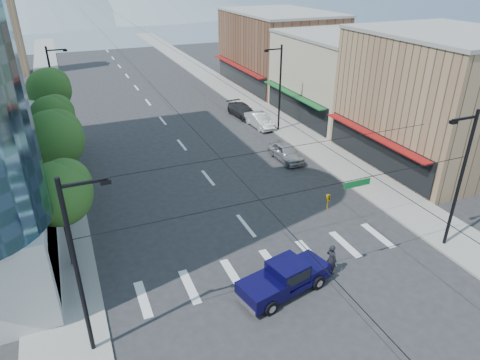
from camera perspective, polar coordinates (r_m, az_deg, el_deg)
The scene contains 19 objects.
ground at distance 25.30m, azimuth 6.37°, elevation -12.88°, with size 160.00×160.00×0.00m, color #28282B.
sidewalk_left at distance 59.00m, azimuth -24.14°, elevation 8.72°, with size 4.00×120.00×0.15m, color gray.
sidewalk_right at distance 62.95m, azimuth -1.62°, elevation 12.06°, with size 4.00×120.00×0.15m, color gray.
shop_near at distance 41.59m, azimuth 24.93°, elevation 9.59°, with size 12.00×14.00×11.00m, color #8C6B4C.
shop_mid at distance 51.93m, azimuth 13.55°, elevation 13.19°, with size 12.00×14.00×9.00m, color tan.
shop_far at distance 65.16m, azimuth 5.18°, elevation 16.90°, with size 12.00×18.00×10.00m, color brown.
clock_tower at distance 79.21m, azimuth -29.35°, elevation 19.73°, with size 4.80×4.80×20.40m.
tree_near at distance 25.42m, azimuth -22.76°, elevation -1.32°, with size 3.65×3.64×6.71m.
tree_midnear at distance 31.66m, azimuth -23.46°, elevation 5.18°, with size 4.09×4.09×7.52m.
tree_midfar at distance 38.50m, azimuth -23.60°, elevation 7.81°, with size 3.65×3.64×6.71m.
tree_far at distance 45.10m, azimuth -23.98°, elevation 11.09°, with size 4.09×4.09×7.52m.
signal_rig at distance 21.99m, azimuth 8.67°, elevation -4.89°, with size 21.80×0.20×9.00m.
lamp_pole_nw at distance 48.07m, azimuth -23.42°, elevation 11.24°, with size 2.00×0.25×9.00m.
lamp_pole_ne at distance 45.33m, azimuth 5.21°, elevation 12.46°, with size 2.00×0.25×9.00m.
pickup_truck at distance 23.82m, azimuth 5.92°, elevation -12.82°, with size 5.67×3.03×1.83m.
pedestrian at distance 25.47m, azimuth 12.08°, elevation -10.31°, with size 0.71×0.46×1.94m, color black.
parked_car_near at distance 39.33m, azimuth 6.13°, elevation 3.72°, with size 1.81×4.49×1.53m, color #9B9C9F.
parked_car_mid at distance 47.48m, azimuth 2.64°, elevation 7.95°, with size 1.62×4.66×1.53m, color silver.
parked_car_far at distance 50.92m, azimuth 0.33°, elevation 9.25°, with size 2.06×5.06×1.47m, color #2E2E31.
Camera 1 is at (-10.03, -16.76, 16.09)m, focal length 32.00 mm.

